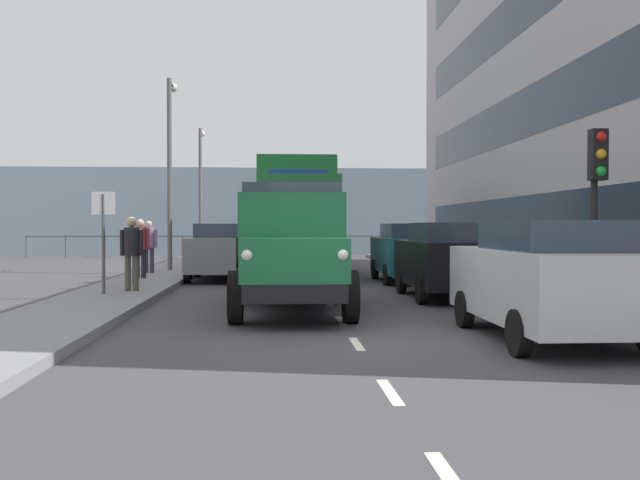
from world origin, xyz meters
The scene contains 22 objects.
ground_plane centered at (0.00, -8.78, 0.00)m, with size 80.00×80.00×0.00m, color #423F44.
sidewalk_left centered at (-4.77, -8.78, 0.07)m, with size 2.07×38.15×0.15m, color gray.
sidewalk_right centered at (4.77, -8.78, 0.07)m, with size 2.07×38.15×0.15m, color gray.
road_centreline_markings centered at (0.00, -8.34, 0.00)m, with size 0.12×34.10×0.01m.
sea_horizon centered at (0.00, -30.85, 2.50)m, with size 80.00×0.80×5.00m, color gray.
seawall_railing centered at (0.00, -27.25, 0.92)m, with size 28.08×0.08×1.20m.
truck_vintage_green centered at (0.83, -2.84, 1.18)m, with size 2.17×5.64×2.43m.
lorry_cargo_green centered at (0.46, -13.46, 2.08)m, with size 2.58×8.20×3.87m.
car_silver_kerbside_near centered at (-2.79, 0.45, 0.90)m, with size 1.90×4.18×1.72m.
car_black_kerbside_1 centered at (-2.79, -5.52, 0.89)m, with size 1.88×3.95×1.72m.
car_teal_kerbside_2 centered at (-2.79, -10.36, 0.89)m, with size 1.81×3.99×1.72m.
car_grey_oppositeside_0 centered at (2.79, -11.57, 0.90)m, with size 1.92×4.32×1.72m.
car_maroon_oppositeside_1 centered at (2.79, -17.18, 0.90)m, with size 1.97×4.12×1.72m.
car_red_oppositeside_2 centered at (2.79, -23.69, 0.90)m, with size 1.89×4.14×1.72m.
pedestrian_near_railing centered at (4.44, -6.19, 1.14)m, with size 0.53×0.34×1.69m.
pedestrian_by_lamp centered at (4.84, -8.19, 1.17)m, with size 0.53×0.34×1.74m.
pedestrian_in_dark_coat centered at (5.02, -10.34, 1.15)m, with size 0.53×0.34×1.70m.
pedestrian_couple_a centered at (5.18, -12.65, 1.13)m, with size 0.53×0.34×1.67m.
traffic_light_near centered at (-4.54, -1.83, 2.47)m, with size 0.28×0.41×3.20m.
lamp_post_promenade centered at (4.73, -14.29, 4.04)m, with size 0.32×1.14×6.54m.
lamp_post_far centered at (4.93, -26.17, 4.00)m, with size 0.32×1.14×6.47m.
street_sign centered at (4.92, -5.55, 1.68)m, with size 0.50×0.07×2.25m.
Camera 1 is at (1.12, 10.44, 1.64)m, focal length 40.03 mm.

